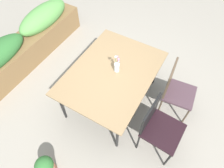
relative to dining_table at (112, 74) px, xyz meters
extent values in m
plane|color=gray|center=(-0.02, 0.02, -0.69)|extent=(12.00, 12.00, 0.00)
cube|color=#8C704C|center=(0.00, 0.00, 0.03)|extent=(1.58, 1.17, 0.02)
cube|color=black|center=(0.00, 0.00, 0.00)|extent=(1.55, 1.14, 0.02)
cylinder|color=black|center=(-0.69, -0.48, -0.34)|extent=(0.04, 0.04, 0.71)
cylinder|color=black|center=(0.69, -0.48, -0.34)|extent=(0.04, 0.04, 0.71)
cylinder|color=black|center=(-0.69, 0.48, -0.34)|extent=(0.04, 0.04, 0.71)
cylinder|color=black|center=(0.69, 0.48, -0.34)|extent=(0.04, 0.04, 0.71)
cube|color=black|center=(-0.36, -0.99, -0.21)|extent=(0.52, 0.52, 0.04)
cube|color=black|center=(-0.34, -0.76, 0.01)|extent=(0.47, 0.06, 0.42)
cylinder|color=black|center=(-0.15, -1.23, -0.46)|extent=(0.03, 0.03, 0.47)
cylinder|color=black|center=(-0.59, -1.20, -0.46)|extent=(0.03, 0.03, 0.47)
cylinder|color=black|center=(-0.12, -0.78, -0.46)|extent=(0.03, 0.03, 0.47)
cylinder|color=black|center=(-0.57, -0.75, -0.46)|extent=(0.03, 0.03, 0.47)
cube|color=#48333C|center=(0.36, -0.99, -0.25)|extent=(0.49, 0.49, 0.04)
cube|color=#4C3D2D|center=(0.34, -0.78, 0.01)|extent=(0.43, 0.07, 0.50)
cylinder|color=#4C3D2D|center=(0.58, -1.17, -0.48)|extent=(0.03, 0.03, 0.43)
cylinder|color=#4C3D2D|center=(0.17, -1.21, -0.48)|extent=(0.03, 0.03, 0.43)
cylinder|color=#4C3D2D|center=(0.54, -0.76, -0.48)|extent=(0.03, 0.03, 0.43)
cylinder|color=#4C3D2D|center=(0.13, -0.80, -0.48)|extent=(0.03, 0.03, 0.43)
cylinder|color=silver|center=(0.06, -0.04, 0.11)|extent=(0.08, 0.08, 0.14)
cylinder|color=#387233|center=(0.07, -0.04, 0.23)|extent=(0.01, 0.01, 0.17)
sphere|color=pink|center=(0.07, -0.04, 0.32)|extent=(0.03, 0.03, 0.03)
cylinder|color=#387233|center=(0.07, -0.07, 0.20)|extent=(0.01, 0.01, 0.11)
sphere|color=pink|center=(0.07, -0.07, 0.25)|extent=(0.03, 0.03, 0.03)
cylinder|color=#387233|center=(0.07, -0.07, 0.21)|extent=(0.01, 0.01, 0.14)
sphere|color=pink|center=(0.07, -0.07, 0.28)|extent=(0.04, 0.04, 0.04)
cylinder|color=#387233|center=(0.06, -0.02, 0.23)|extent=(0.01, 0.01, 0.17)
sphere|color=white|center=(0.06, -0.02, 0.31)|extent=(0.04, 0.04, 0.04)
cube|color=brown|center=(0.03, 1.92, -0.45)|extent=(2.69, 0.51, 0.50)
ellipsoid|color=#569347|center=(0.63, 1.92, -0.08)|extent=(1.21, 0.46, 0.40)
sphere|color=#2D662D|center=(-1.48, 0.16, -0.40)|extent=(0.24, 0.24, 0.24)
camera|label=1|loc=(-1.61, -0.93, 2.29)|focal=31.83mm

